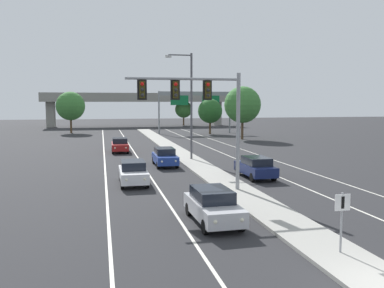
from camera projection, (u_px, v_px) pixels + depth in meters
name	position (u px, v px, depth m)	size (l,w,h in m)	color
median_island	(220.00, 179.00, 29.63)	(2.40, 110.00, 0.15)	#9E9B93
lane_stripe_oncoming_center	(144.00, 167.00, 35.43)	(0.14, 100.00, 0.01)	silver
lane_stripe_receding_center	(248.00, 164.00, 37.44)	(0.14, 100.00, 0.01)	silver
edge_stripe_left	(105.00, 169.00, 34.72)	(0.14, 100.00, 0.01)	silver
edge_stripe_right	(282.00, 163.00, 38.15)	(0.14, 100.00, 0.01)	silver
overhead_signal_mast	(201.00, 104.00, 24.79)	(7.00, 0.44, 7.20)	gray
median_sign_post	(342.00, 214.00, 14.81)	(0.60, 0.10, 2.20)	gray
street_lamp_median	(189.00, 100.00, 39.03)	(2.58, 0.28, 10.00)	#4C4C51
car_oncoming_silver	(213.00, 205.00, 19.07)	(1.92, 4.51, 1.58)	#B7B7BC
car_oncoming_white	(133.00, 172.00, 28.12)	(1.85, 4.48, 1.58)	silver
car_oncoming_blue	(165.00, 157.00, 36.08)	(1.84, 4.48, 1.58)	navy
car_oncoming_red	(120.00, 145.00, 46.06)	(1.88, 4.50, 1.58)	maroon
car_receding_navy	(255.00, 167.00, 30.36)	(1.88, 4.49, 1.58)	#141E4C
highway_sign_gantry	(195.00, 99.00, 73.43)	(13.28, 0.42, 7.50)	gray
overpass_bridge	(137.00, 101.00, 95.54)	(42.40, 6.40, 7.65)	gray
tree_far_right_c	(210.00, 111.00, 72.03)	(4.26, 4.26, 6.16)	#4C3823
tree_far_left_b	(70.00, 106.00, 74.17)	(5.16, 5.16, 7.46)	#4C3823
tree_far_right_b	(243.00, 105.00, 61.59)	(5.49, 5.49, 7.94)	#4C3823
tree_far_right_a	(184.00, 109.00, 98.72)	(4.08, 4.08, 5.91)	#4C3823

